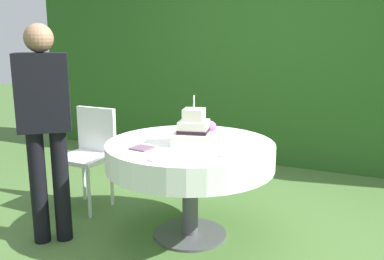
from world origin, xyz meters
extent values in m
plane|color=#476B33|center=(0.00, 0.00, 0.00)|extent=(20.00, 20.00, 0.00)
cube|color=#28561E|center=(0.00, 2.32, 1.20)|extent=(6.43, 0.47, 2.39)
cylinder|color=#4C4C51|center=(0.00, 0.00, 0.01)|extent=(0.56, 0.56, 0.02)
cylinder|color=#4C4C51|center=(0.00, 0.00, 0.36)|extent=(0.12, 0.12, 0.71)
cylinder|color=olive|center=(0.00, 0.00, 0.73)|extent=(1.22, 1.22, 0.03)
cylinder|color=white|center=(0.00, 0.00, 0.65)|extent=(1.25, 1.25, 0.19)
cube|color=silver|center=(0.05, -0.03, 0.79)|extent=(0.34, 0.34, 0.09)
cube|color=silver|center=(0.05, -0.03, 0.87)|extent=(0.24, 0.24, 0.09)
cube|color=black|center=(0.05, -0.03, 0.85)|extent=(0.25, 0.25, 0.02)
cube|color=silver|center=(0.05, -0.03, 0.96)|extent=(0.18, 0.18, 0.09)
sphere|color=#C6599E|center=(0.12, 0.09, 0.85)|extent=(0.10, 0.10, 0.10)
cylinder|color=silver|center=(0.05, -0.03, 1.05)|extent=(0.01, 0.01, 0.10)
cylinder|color=white|center=(0.12, 0.40, 0.75)|extent=(0.13, 0.13, 0.01)
cylinder|color=white|center=(0.39, -0.22, 0.75)|extent=(0.14, 0.14, 0.01)
cylinder|color=white|center=(-0.18, 0.36, 0.75)|extent=(0.14, 0.14, 0.01)
cylinder|color=white|center=(0.01, -0.49, 0.75)|extent=(0.15, 0.15, 0.01)
cube|color=#6B4C60|center=(-0.23, -0.31, 0.75)|extent=(0.15, 0.15, 0.01)
cylinder|color=white|center=(-1.23, -0.06, 0.23)|extent=(0.03, 0.03, 0.45)
cylinder|color=white|center=(-0.91, -0.06, 0.23)|extent=(0.03, 0.03, 0.45)
cylinder|color=white|center=(-1.22, 0.26, 0.23)|extent=(0.03, 0.03, 0.45)
cylinder|color=white|center=(-0.90, 0.26, 0.23)|extent=(0.03, 0.03, 0.45)
cube|color=white|center=(-1.07, 0.10, 0.47)|extent=(0.41, 0.41, 0.04)
cube|color=white|center=(-1.06, 0.28, 0.69)|extent=(0.40, 0.05, 0.40)
cylinder|color=black|center=(-0.97, -0.55, 0.42)|extent=(0.12, 0.12, 0.85)
cylinder|color=black|center=(-0.85, -0.45, 0.42)|extent=(0.12, 0.12, 0.85)
cube|color=black|center=(-0.91, -0.50, 1.12)|extent=(0.41, 0.38, 0.55)
sphere|color=#8C664C|center=(-0.91, -0.50, 1.50)|extent=(0.20, 0.20, 0.20)
camera|label=1|loc=(1.27, -2.75, 1.51)|focal=39.56mm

